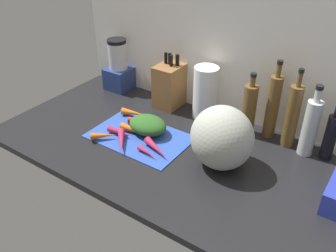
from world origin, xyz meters
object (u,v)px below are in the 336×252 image
cutting_board (140,136)px  bottle_2 (292,116)px  winter_squash (222,138)px  bottle_4 (331,136)px  blender_appliance (119,68)px  bottle_3 (310,127)px  carrot_1 (133,113)px  bottle_0 (249,109)px  paper_towel_roll (205,93)px  carrot_0 (121,141)px  bottle_1 (273,106)px  carrot_7 (120,132)px  knife_block (170,85)px  carrot_2 (142,119)px  carrot_4 (154,129)px  carrot_5 (156,148)px  carrot_6 (147,152)px  carrot_8 (135,131)px  carrot_3 (103,135)px

cutting_board → bottle_2: size_ratio=1.24×
winter_squash → bottle_4: 44.40cm
blender_appliance → bottle_3: (104.07, -3.30, 0.77)cm
carrot_1 → bottle_0: 54.80cm
paper_towel_roll → cutting_board: bearing=-114.6°
carrot_0 → blender_appliance: size_ratio=0.58×
bottle_1 → carrot_7: bearing=-144.5°
knife_block → bottle_2: (61.78, -1.15, 3.33)cm
knife_block → bottle_2: 61.88cm
carrot_2 → bottle_0: (43.95, 20.41, 9.99)cm
carrot_7 → bottle_4: bottle_4 is taller
cutting_board → blender_appliance: 53.19cm
carrot_0 → carrot_4: (5.58, 15.57, -0.01)cm
carrot_1 → carrot_7: bearing=-71.7°
paper_towel_roll → winter_squash: bearing=-51.2°
blender_appliance → bottle_2: bottle_2 is taller
winter_squash → bottle_1: size_ratio=0.72×
carrot_2 → blender_appliance: blender_appliance is taller
knife_block → bottle_0: 43.67cm
carrot_2 → knife_block: knife_block is taller
carrot_0 → carrot_5: 15.70cm
carrot_7 → knife_block: knife_block is taller
knife_block → bottle_1: bottle_1 is taller
carrot_4 → bottle_2: bottle_2 is taller
cutting_board → knife_block: 34.95cm
carrot_1 → carrot_0: bearing=-63.1°
blender_appliance → bottle_3: bearing=-1.8°
cutting_board → carrot_4: size_ratio=3.32×
paper_towel_roll → bottle_0: (22.95, -1.85, -0.61)cm
carrot_1 → blender_appliance: blender_appliance is taller
carrot_0 → carrot_4: same height
carrot_6 → bottle_2: size_ratio=0.29×
carrot_5 → bottle_3: bottle_3 is taller
carrot_2 → blender_appliance: size_ratio=0.47×
knife_block → blender_appliance: blender_appliance is taller
carrot_7 → blender_appliance: (-32.29, 37.52, 9.75)cm
bottle_2 → bottle_4: bearing=-0.7°
carrot_2 → bottle_1: size_ratio=0.37×
cutting_board → bottle_1: 59.43cm
carrot_7 → winter_squash: 47.97cm
carrot_5 → carrot_8: size_ratio=0.92×
bottle_0 → knife_block: bearing=176.6°
carrot_4 → carrot_7: bearing=-136.9°
carrot_8 → bottle_2: (58.37, 31.30, 11.97)cm
carrot_0 → bottle_2: 72.15cm
carrot_5 → carrot_7: (-20.65, 0.89, -0.16)cm
carrot_3 → carrot_6: size_ratio=1.09×
carrot_1 → carrot_4: 17.66cm
bottle_0 → bottle_2: bottle_2 is taller
cutting_board → paper_towel_roll: (14.68, 31.99, 12.49)cm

